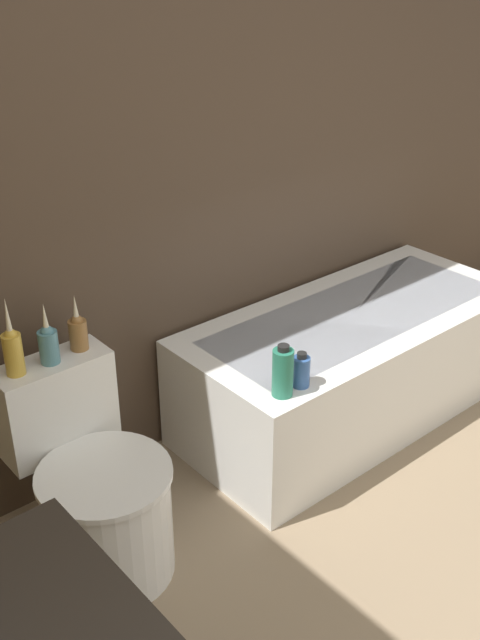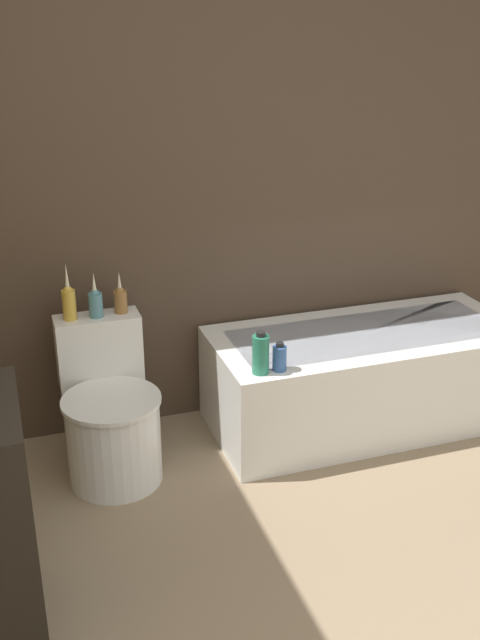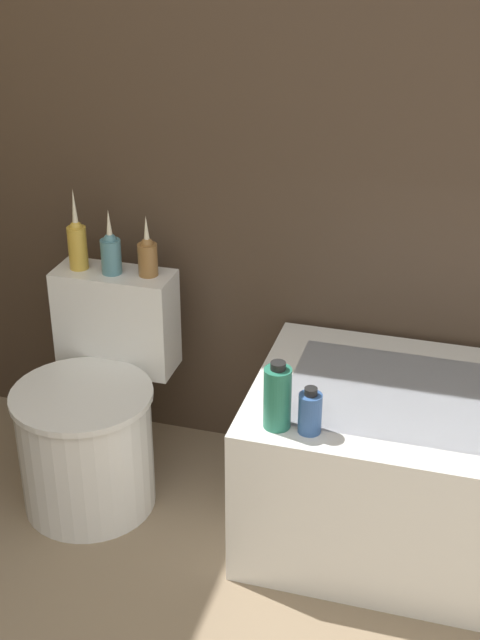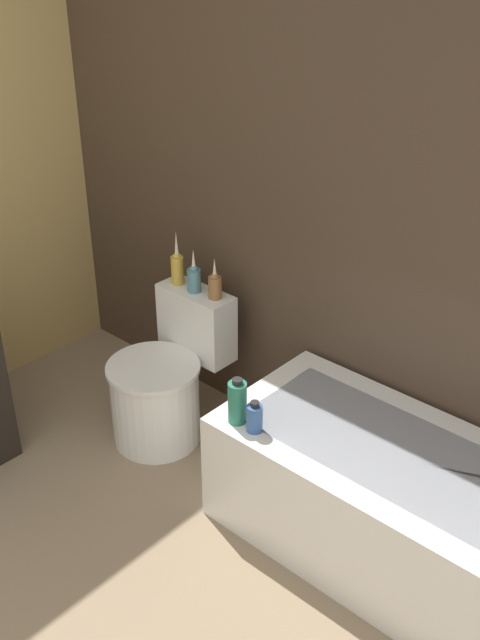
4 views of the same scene
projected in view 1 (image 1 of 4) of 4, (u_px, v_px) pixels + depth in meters
wall_back_tiled at (148, 133)px, 2.63m from camera, size 6.40×0.06×2.60m
bathtub at (351, 363)px, 3.27m from camera, size 1.56×0.69×0.50m
toilet at (97, 495)px, 2.47m from camera, size 0.44×0.59×0.69m
vase_gold at (13, 349)px, 2.32m from camera, size 0.06×0.06×0.27m
vase_silver at (48, 343)px, 2.39m from camera, size 0.06×0.06×0.21m
vase_bronze at (78, 331)px, 2.47m from camera, size 0.06×0.06×0.20m
shampoo_bottle_tall at (283, 372)px, 2.56m from camera, size 0.07×0.07×0.20m
shampoo_bottle_short at (301, 371)px, 2.63m from camera, size 0.06×0.06×0.13m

